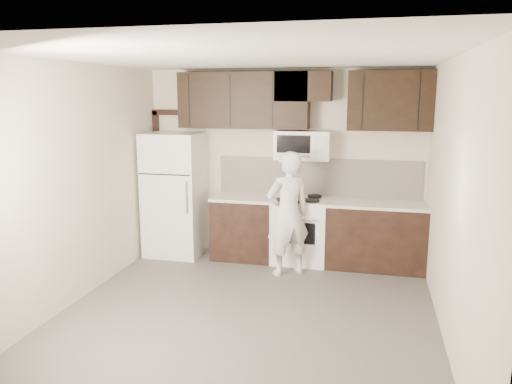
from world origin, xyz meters
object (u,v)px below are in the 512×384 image
(stove, at_px, (300,230))
(refrigerator, at_px, (175,194))
(microwave, at_px, (303,145))
(person, at_px, (288,214))

(stove, distance_m, refrigerator, 1.90)
(microwave, relative_size, person, 0.46)
(microwave, xyz_separation_m, person, (-0.08, -0.66, -0.83))
(person, bearing_deg, stove, -133.23)
(stove, xyz_separation_m, refrigerator, (-1.85, -0.05, 0.44))
(refrigerator, bearing_deg, person, -15.65)
(stove, height_order, microwave, microwave)
(stove, bearing_deg, person, -98.67)
(microwave, height_order, person, microwave)
(microwave, bearing_deg, stove, -89.90)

